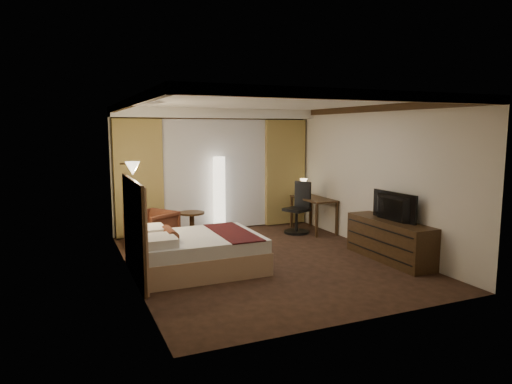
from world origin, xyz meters
name	(u,v)px	position (x,y,z in m)	size (l,w,h in m)	color
floor	(265,260)	(0.00, 0.00, 0.00)	(4.50, 5.50, 0.01)	black
ceiling	(266,102)	(0.00, 0.00, 2.70)	(4.50, 5.50, 0.01)	white
back_wall	(215,170)	(0.00, 2.75, 1.35)	(4.50, 0.02, 2.70)	beige
left_wall	(129,190)	(-2.25, 0.00, 1.35)	(0.02, 5.50, 2.70)	beige
right_wall	(373,178)	(2.25, 0.00, 1.35)	(0.02, 5.50, 2.70)	beige
crown_molding	(266,106)	(0.00, 0.00, 2.64)	(4.50, 5.50, 0.12)	black
soffit	(218,113)	(0.00, 2.50, 2.60)	(4.50, 0.50, 0.20)	white
curtain_sheer	(216,175)	(0.00, 2.67, 1.25)	(2.48, 0.04, 2.45)	silver
curtain_left_drape	(139,178)	(-1.70, 2.61, 1.25)	(1.00, 0.14, 2.45)	#AA964D
curtain_right_drape	(285,172)	(1.70, 2.61, 1.25)	(1.00, 0.14, 2.45)	#AA964D
wall_sconce	(133,168)	(-2.09, 0.71, 1.62)	(0.24, 0.24, 0.24)	white
bed	(198,253)	(-1.21, -0.06, 0.29)	(1.96, 1.53, 0.57)	white
headboard	(135,230)	(-2.20, -0.06, 0.75)	(0.12, 1.83, 1.50)	tan
armchair	(152,227)	(-1.63, 1.67, 0.39)	(0.76, 0.71, 0.78)	#502718
side_table	(192,226)	(-0.75, 1.99, 0.29)	(0.52, 0.52, 0.57)	black
floor_lamp	(219,194)	(0.00, 2.43, 0.84)	(0.35, 0.35, 1.68)	white
desk	(313,214)	(1.95, 1.69, 0.38)	(0.55, 1.23, 0.75)	black
desk_lamp	(303,188)	(1.95, 2.15, 0.92)	(0.18, 0.18, 0.34)	#FFD899
office_chair	(297,208)	(1.50, 1.64, 0.56)	(0.54, 0.54, 1.13)	black
dresser	(390,240)	(2.00, -0.82, 0.35)	(0.50, 1.81, 0.70)	black
television	(390,203)	(1.97, -0.82, 1.00)	(1.03, 0.59, 0.13)	black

